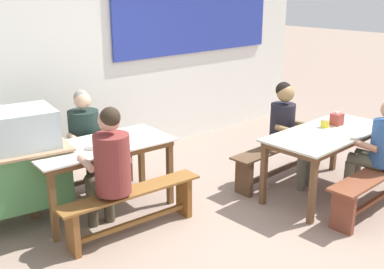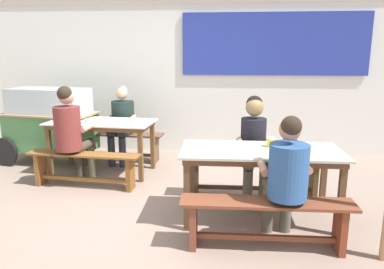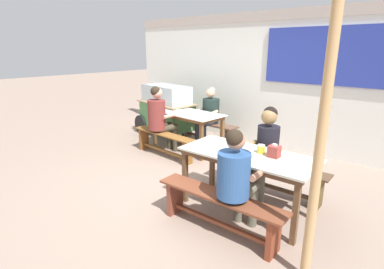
{
  "view_description": "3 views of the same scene",
  "coord_description": "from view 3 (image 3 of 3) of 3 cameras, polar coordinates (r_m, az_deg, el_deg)",
  "views": [
    {
      "loc": [
        -3.42,
        -2.93,
        2.37
      ],
      "look_at": [
        -0.3,
        0.57,
        0.85
      ],
      "focal_mm": 43.41,
      "sensor_mm": 36.0,
      "label": 1
    },
    {
      "loc": [
        0.76,
        -3.96,
        1.77
      ],
      "look_at": [
        0.31,
        0.51,
        0.75
      ],
      "focal_mm": 34.74,
      "sensor_mm": 36.0,
      "label": 2
    },
    {
      "loc": [
        2.81,
        -3.29,
        2.01
      ],
      "look_at": [
        -0.2,
        0.27,
        0.66
      ],
      "focal_mm": 28.07,
      "sensor_mm": 36.0,
      "label": 3
    }
  ],
  "objects": [
    {
      "name": "ground_plane",
      "position": [
        4.77,
        -0.3,
        -8.81
      ],
      "size": [
        40.0,
        40.0,
        0.0
      ],
      "primitive_type": "plane",
      "color": "gray"
    },
    {
      "name": "backdrop_wall",
      "position": [
        6.47,
        15.07,
        10.5
      ],
      "size": [
        7.46,
        0.23,
        2.72
      ],
      "color": "white",
      "rests_on": "ground_plane"
    },
    {
      "name": "dining_table_far",
      "position": [
        6.04,
        -0.98,
        3.48
      ],
      "size": [
        1.55,
        0.83,
        0.77
      ],
      "color": "white",
      "rests_on": "ground_plane"
    },
    {
      "name": "dining_table_near",
      "position": [
        3.76,
        10.53,
        -4.64
      ],
      "size": [
        1.67,
        0.79,
        0.77
      ],
      "color": "beige",
      "rests_on": "ground_plane"
    },
    {
      "name": "bench_far_back",
      "position": [
        6.57,
        2.87,
        1.09
      ],
      "size": [
        1.5,
        0.42,
        0.46
      ],
      "color": "brown",
      "rests_on": "ground_plane"
    },
    {
      "name": "bench_far_front",
      "position": [
        5.74,
        -5.35,
        -1.31
      ],
      "size": [
        1.52,
        0.35,
        0.46
      ],
      "color": "brown",
      "rests_on": "ground_plane"
    },
    {
      "name": "bench_near_back",
      "position": [
        4.43,
        14.14,
        -7.12
      ],
      "size": [
        1.68,
        0.31,
        0.46
      ],
      "color": "brown",
      "rests_on": "ground_plane"
    },
    {
      "name": "bench_near_front",
      "position": [
        3.44,
        5.11,
        -13.58
      ],
      "size": [
        1.56,
        0.33,
        0.46
      ],
      "color": "brown",
      "rests_on": "ground_plane"
    },
    {
      "name": "food_cart",
      "position": [
        6.98,
        -4.94,
        5.05
      ],
      "size": [
        1.8,
        0.97,
        1.2
      ],
      "color": "#4E8E50",
      "rests_on": "ground_plane"
    },
    {
      "name": "person_center_facing",
      "position": [
        6.37,
        3.24,
        4.25
      ],
      "size": [
        0.49,
        0.56,
        1.23
      ],
      "color": "#31384A",
      "rests_on": "ground_plane"
    },
    {
      "name": "person_left_back_turned",
      "position": [
        5.8,
        -6.16,
        3.51
      ],
      "size": [
        0.49,
        0.6,
        1.33
      ],
      "color": "#433E2E",
      "rests_on": "ground_plane"
    },
    {
      "name": "person_right_near_table",
      "position": [
        4.22,
        13.75,
        -2.2
      ],
      "size": [
        0.43,
        0.58,
        1.25
      ],
      "color": "#636251",
      "rests_on": "ground_plane"
    },
    {
      "name": "person_near_front",
      "position": [
        3.24,
        8.43,
        -7.84
      ],
      "size": [
        0.48,
        0.58,
        1.24
      ],
      "color": "#615F4F",
      "rests_on": "ground_plane"
    },
    {
      "name": "tissue_box",
      "position": [
        3.66,
        15.34,
        -3.1
      ],
      "size": [
        0.13,
        0.12,
        0.16
      ],
      "color": "#9A3A34",
      "rests_on": "dining_table_near"
    },
    {
      "name": "condiment_jar",
      "position": [
        3.77,
        12.99,
        -2.68
      ],
      "size": [
        0.1,
        0.1,
        0.1
      ],
      "color": "yellow",
      "rests_on": "dining_table_near"
    },
    {
      "name": "soup_bowl",
      "position": [
        6.04,
        -2.36,
        4.48
      ],
      "size": [
        0.17,
        0.17,
        0.05
      ],
      "primitive_type": "cylinder",
      "color": "silver",
      "rests_on": "dining_table_far"
    },
    {
      "name": "wooden_support_post",
      "position": [
        2.59,
        23.21,
        -1.7
      ],
      "size": [
        0.08,
        0.08,
        2.55
      ],
      "primitive_type": "cylinder",
      "color": "tan",
      "rests_on": "ground_plane"
    }
  ]
}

